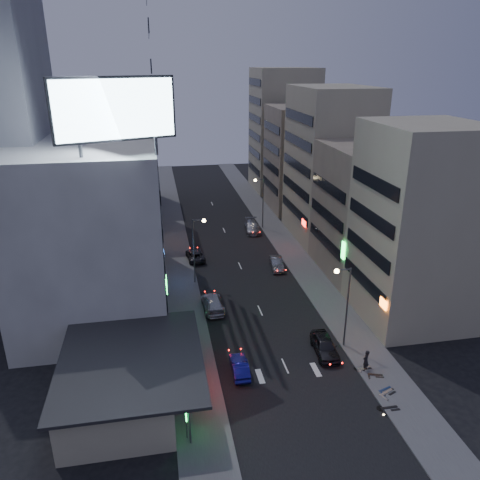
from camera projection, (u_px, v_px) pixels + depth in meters
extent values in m
plane|color=black|center=(298.00, 396.00, 37.74)|extent=(180.00, 180.00, 0.00)
cube|color=#4C4C4F|center=(177.00, 258.00, 63.89)|extent=(4.00, 120.00, 0.12)
cube|color=#4C4C4F|center=(290.00, 250.00, 66.60)|extent=(4.00, 120.00, 0.12)
cube|color=tan|center=(120.00, 382.00, 36.55)|extent=(8.00, 12.00, 3.60)
cube|color=black|center=(131.00, 360.00, 36.02)|extent=(11.00, 13.00, 0.25)
cube|color=black|center=(185.00, 361.00, 36.95)|extent=(0.12, 4.00, 0.90)
cube|color=#FF1E14|center=(186.00, 361.00, 36.96)|extent=(0.04, 3.70, 0.70)
cube|color=silver|center=(94.00, 224.00, 49.97)|extent=(14.00, 24.00, 18.00)
cube|color=tan|center=(417.00, 226.00, 46.32)|extent=(10.00, 11.00, 20.00)
cube|color=gray|center=(369.00, 210.00, 57.68)|extent=(11.00, 12.00, 16.00)
cube|color=tan|center=(329.00, 165.00, 68.44)|extent=(10.00, 14.00, 22.00)
cube|color=silver|center=(120.00, 165.00, 72.81)|extent=(11.00, 10.00, 20.00)
cube|color=gray|center=(122.00, 164.00, 85.55)|extent=(12.00, 10.00, 15.00)
cube|color=gray|center=(301.00, 159.00, 83.01)|extent=(11.00, 12.00, 18.00)
cube|color=tan|center=(283.00, 130.00, 94.86)|extent=(12.00, 12.00, 24.00)
cylinder|color=#595B60|center=(80.00, 148.00, 37.46)|extent=(0.30, 0.30, 1.50)
cylinder|color=#595B60|center=(156.00, 146.00, 38.48)|extent=(0.30, 0.30, 1.50)
cube|color=black|center=(115.00, 109.00, 36.91)|extent=(9.52, 3.75, 5.00)
cube|color=#BFEBFF|center=(116.00, 109.00, 36.73)|extent=(9.04, 3.34, 4.60)
cylinder|color=#595B60|center=(347.00, 308.00, 42.83)|extent=(0.16, 0.16, 8.00)
cylinder|color=#595B60|center=(343.00, 270.00, 41.31)|extent=(1.40, 0.10, 0.10)
sphere|color=#FFD88C|center=(337.00, 271.00, 41.25)|extent=(0.44, 0.44, 0.44)
cylinder|color=#595B60|center=(194.00, 252.00, 55.38)|extent=(0.16, 0.16, 8.00)
cylinder|color=#595B60|center=(199.00, 220.00, 54.09)|extent=(1.40, 0.10, 0.10)
sphere|color=#FFD88C|center=(204.00, 221.00, 54.23)|extent=(0.44, 0.44, 0.44)
cylinder|color=#595B60|center=(263.00, 203.00, 74.03)|extent=(0.16, 0.16, 8.00)
cylinder|color=#595B60|center=(259.00, 180.00, 72.51)|extent=(1.40, 0.10, 0.10)
sphere|color=#FFD88C|center=(255.00, 180.00, 72.44)|extent=(0.44, 0.44, 0.44)
imported|color=black|center=(325.00, 346.00, 42.95)|extent=(2.27, 4.89, 1.62)
imported|color=gray|center=(277.00, 263.00, 60.60)|extent=(1.95, 4.42, 1.41)
imported|color=#242429|center=(195.00, 255.00, 63.25)|extent=(2.52, 4.81, 1.29)
imported|color=#9A9BA2|center=(252.00, 227.00, 73.69)|extent=(2.76, 5.67, 1.59)
imported|color=navy|center=(239.00, 366.00, 40.28)|extent=(1.47, 3.99, 1.30)
imported|color=#A8ABB0|center=(213.00, 303.00, 50.59)|extent=(2.29, 5.27, 1.51)
imported|color=black|center=(366.00, 360.00, 40.34)|extent=(0.86, 0.81, 1.97)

